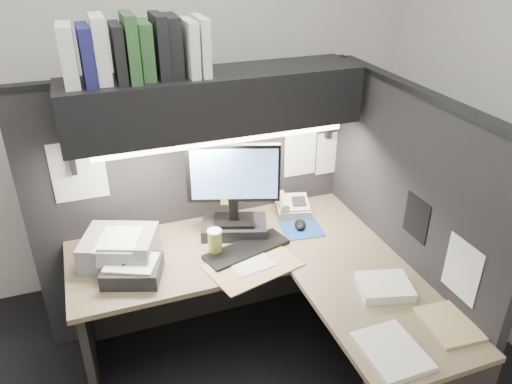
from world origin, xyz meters
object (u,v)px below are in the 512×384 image
printer (120,248)px  coffee_cup (215,243)px  desk (320,337)px  monitor (234,200)px  keyboard (247,249)px  overhead_shelf (215,101)px  telephone (293,206)px  notebook_stack (133,270)px

printer → coffee_cup: bearing=6.9°
desk → monitor: monitor is taller
keyboard → overhead_shelf: bearing=87.7°
telephone → monitor: bearing=-152.0°
desk → overhead_shelf: 1.33m
keyboard → notebook_stack: (-0.61, -0.02, 0.03)m
monitor → telephone: monitor is taller
keyboard → telephone: telephone is taller
desk → keyboard: size_ratio=3.55×
desk → monitor: 0.87m
keyboard → printer: bearing=150.7°
overhead_shelf → monitor: size_ratio=2.80×
monitor → notebook_stack: bearing=-141.6°
desk → keyboard: 0.60m
monitor → printer: bearing=-158.0°
overhead_shelf → coffee_cup: size_ratio=11.09×
telephone → keyboard: bearing=-129.5°
coffee_cup → notebook_stack: (-0.45, -0.05, -0.03)m
desk → coffee_cup: size_ratio=12.16×
coffee_cup → monitor: bearing=45.7°
telephone → notebook_stack: bearing=-148.6°
keyboard → printer: printer is taller
telephone → printer: (-1.06, -0.14, 0.03)m
printer → notebook_stack: bearing=-56.1°
printer → notebook_stack: size_ratio=1.30×
monitor → coffee_cup: monitor is taller
monitor → coffee_cup: 0.28m
telephone → notebook_stack: (-1.02, -0.32, 0.00)m
desk → printer: (-0.89, 0.62, 0.36)m
desk → overhead_shelf: (-0.30, 0.75, 1.06)m
overhead_shelf → monitor: overhead_shelf is taller
desk → overhead_shelf: bearing=111.8°
desk → printer: 1.14m
overhead_shelf → notebook_stack: 0.96m
overhead_shelf → monitor: (0.06, -0.09, -0.55)m
monitor → telephone: bearing=32.7°
coffee_cup → overhead_shelf: bearing=68.7°
desk → telephone: telephone is taller
coffee_cup → printer: bearing=165.2°
printer → desk: bearing=-13.5°
keyboard → coffee_cup: 0.18m
desk → monitor: bearing=109.7°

